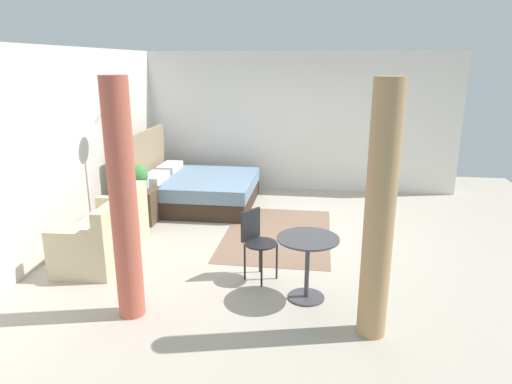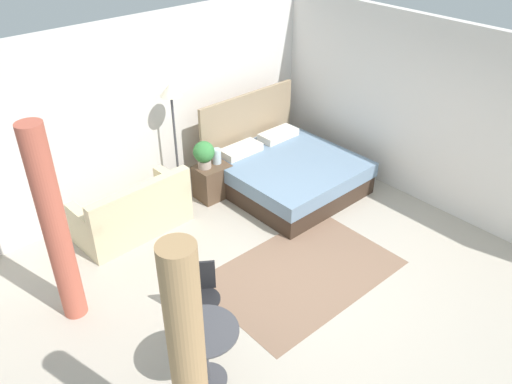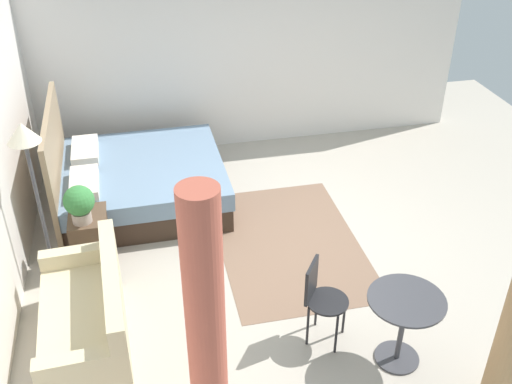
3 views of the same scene
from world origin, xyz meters
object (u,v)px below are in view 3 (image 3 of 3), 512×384
at_px(bed, 137,181).
at_px(balcony_table, 404,318).
at_px(vase, 83,201).
at_px(floor_lamp, 27,154).
at_px(cafe_chair_near_window, 320,294).
at_px(potted_plant, 79,203).
at_px(nightstand, 91,236).
at_px(couch, 89,322).

relative_size(bed, balcony_table, 2.83).
relative_size(vase, balcony_table, 0.33).
relative_size(floor_lamp, cafe_chair_near_window, 2.20).
bearing_deg(potted_plant, floor_lamp, 127.31).
xyz_separation_m(bed, balcony_table, (-3.15, -2.13, 0.19)).
bearing_deg(nightstand, potted_plant, 157.50).
relative_size(vase, floor_lamp, 0.13).
bearing_deg(balcony_table, floor_lamp, 60.10).
xyz_separation_m(bed, potted_plant, (-1.13, 0.60, 0.47)).
bearing_deg(nightstand, floor_lamp, 133.25).
height_order(vase, cafe_chair_near_window, cafe_chair_near_window).
height_order(couch, floor_lamp, floor_lamp).
distance_m(bed, floor_lamp, 2.07).
height_order(balcony_table, cafe_chair_near_window, cafe_chair_near_window).
bearing_deg(floor_lamp, couch, -159.13).
bearing_deg(couch, nightstand, 0.17).
relative_size(couch, balcony_table, 2.21).
relative_size(potted_plant, cafe_chair_near_window, 0.50).
distance_m(couch, cafe_chair_near_window, 2.10).
bearing_deg(floor_lamp, bed, -34.04).
distance_m(floor_lamp, cafe_chair_near_window, 2.97).
bearing_deg(bed, balcony_table, -145.91).
xyz_separation_m(floor_lamp, balcony_table, (-1.77, -3.07, -1.03)).
relative_size(couch, cafe_chair_near_window, 1.88).
distance_m(potted_plant, vase, 0.25).
bearing_deg(vase, couch, -179.01).
relative_size(nightstand, vase, 2.29).
bearing_deg(couch, balcony_table, -105.62).
height_order(bed, floor_lamp, floor_lamp).
xyz_separation_m(nightstand, vase, (0.12, 0.02, 0.39)).
relative_size(couch, floor_lamp, 0.86).
distance_m(couch, floor_lamp, 1.64).
distance_m(bed, nightstand, 1.17).
distance_m(bed, vase, 1.13).
distance_m(potted_plant, floor_lamp, 0.87).
bearing_deg(cafe_chair_near_window, nightstand, 50.52).
bearing_deg(couch, vase, 0.99).
distance_m(bed, balcony_table, 3.81).
relative_size(couch, vase, 6.66).
xyz_separation_m(potted_plant, floor_lamp, (-0.26, 0.34, 0.75)).
height_order(bed, couch, bed).
relative_size(couch, potted_plant, 3.73).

